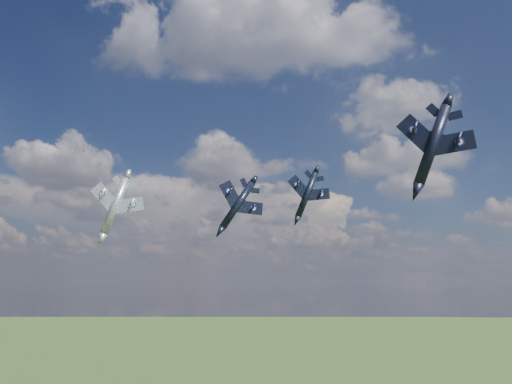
% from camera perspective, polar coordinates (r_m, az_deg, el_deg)
% --- Properties ---
extents(jet_lead_navy, '(14.17, 16.27, 7.65)m').
position_cam_1_polar(jet_lead_navy, '(89.23, -2.14, -1.50)').
color(jet_lead_navy, black).
extents(jet_right_navy, '(12.22, 15.00, 6.12)m').
position_cam_1_polar(jet_right_navy, '(61.69, 19.53, 5.07)').
color(jet_right_navy, black).
extents(jet_high_navy, '(10.99, 13.66, 5.76)m').
position_cam_1_polar(jet_high_navy, '(93.77, 5.83, -0.29)').
color(jet_high_navy, black).
extents(jet_left_silver, '(14.74, 17.73, 6.66)m').
position_cam_1_polar(jet_left_silver, '(98.17, -15.82, -1.54)').
color(jet_left_silver, gray).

